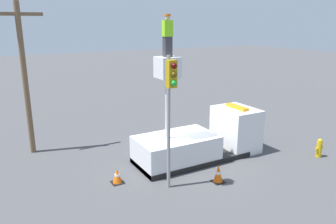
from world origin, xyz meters
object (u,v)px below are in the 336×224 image
Objects in this scene: utility_pole at (24,74)px; worker at (167,36)px; fire_hydrant at (319,148)px; traffic_cone_rear at (117,176)px; traffic_light_pole at (170,98)px; bucket_truck at (201,140)px; traffic_cone_curbside at (218,174)px.

worker is at bearing -42.34° from utility_pole.
fire_hydrant is 1.51× the size of traffic_cone_rear.
worker is at bearing 158.00° from fire_hydrant.
traffic_light_pole is 0.71× the size of utility_pole.
fire_hydrant is at bearing -22.00° from worker.
traffic_cone_rear is at bearing -173.52° from bucket_truck.
traffic_cone_rear is (-2.66, -0.51, -5.57)m from worker.
bucket_truck is 0.86× the size of utility_pole.
worker is 7.29m from utility_pole.
bucket_truck is at bearing 6.48° from traffic_cone_rear.
traffic_cone_curbside is at bearing -68.02° from worker.
bucket_truck is 5.83m from fire_hydrant.
traffic_light_pole reaches higher than traffic_cone_rear.
fire_hydrant is at bearing -28.85° from bucket_truck.
bucket_truck is 4.58m from traffic_cone_rear.
traffic_light_pole reaches higher than bucket_truck.
bucket_truck reaches higher than traffic_cone_rear.
utility_pole is at bearing 146.09° from bucket_truck.
bucket_truck is 9.05m from utility_pole.
fire_hydrant is (6.94, -2.81, -5.40)m from worker.
worker is 9.24m from fire_hydrant.
worker is 6.19m from traffic_cone_rear.
traffic_light_pole is (-2.85, -2.00, 2.83)m from bucket_truck.
worker is 2.29× the size of traffic_cone_curbside.
bucket_truck is 3.61× the size of worker.
traffic_light_pole reaches higher than fire_hydrant.
fire_hydrant is 14.74m from utility_pole.
bucket_truck is at bearing 35.09° from traffic_light_pole.
bucket_truck is 4.49m from traffic_light_pole.
bucket_truck is at bearing 71.24° from traffic_cone_curbside.
worker is 0.24× the size of utility_pole.
traffic_cone_curbside reaches higher than traffic_cone_rear.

